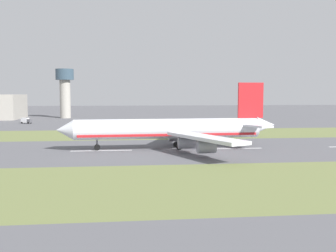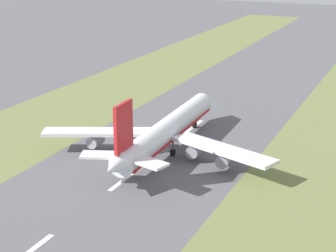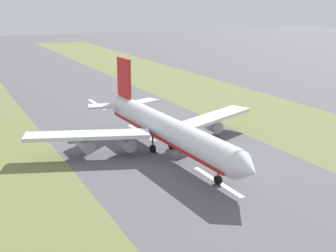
{
  "view_description": "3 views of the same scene",
  "coord_description": "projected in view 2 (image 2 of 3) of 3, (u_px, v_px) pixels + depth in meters",
  "views": [
    {
      "loc": [
        -116.36,
        13.08,
        17.13
      ],
      "look_at": [
        1.44,
        0.01,
        7.0
      ],
      "focal_mm": 42.0,
      "sensor_mm": 36.0,
      "label": 1
    },
    {
      "loc": [
        59.98,
        -129.15,
        53.48
      ],
      "look_at": [
        1.44,
        0.01,
        7.0
      ],
      "focal_mm": 60.0,
      "sensor_mm": 36.0,
      "label": 2
    },
    {
      "loc": [
        48.41,
        95.67,
        36.27
      ],
      "look_at": [
        1.44,
        0.01,
        7.0
      ],
      "focal_mm": 50.0,
      "sensor_mm": 36.0,
      "label": 3
    }
  ],
  "objects": [
    {
      "name": "airplane_main_jet",
      "position": [
        165.0,
        132.0,
        147.86
      ],
      "size": [
        64.09,
        67.16,
        20.2
      ],
      "color": "silver",
      "rests_on": "ground"
    },
    {
      "name": "centreline_dash_far",
      "position": [
        191.0,
        129.0,
        169.29
      ],
      "size": [
        1.2,
        18.0,
        0.01
      ],
      "primitive_type": "cube",
      "color": "silver",
      "rests_on": "ground"
    },
    {
      "name": "grass_median_west",
      "position": [
        28.0,
        128.0,
        169.62
      ],
      "size": [
        40.0,
        600.0,
        0.01
      ],
      "primitive_type": "cube",
      "color": "olive",
      "rests_on": "ground"
    },
    {
      "name": "grass_median_east",
      "position": [
        333.0,
        177.0,
        134.31
      ],
      "size": [
        40.0,
        600.0,
        0.01
      ],
      "primitive_type": "cube",
      "color": "olive",
      "rests_on": "ground"
    },
    {
      "name": "centreline_dash_mid",
      "position": [
        128.0,
        176.0,
        134.67
      ],
      "size": [
        1.2,
        18.0,
        0.01
      ],
      "primitive_type": "cube",
      "color": "silver",
      "rests_on": "ground"
    },
    {
      "name": "ground_plane",
      "position": [
        163.0,
        150.0,
        151.97
      ],
      "size": [
        800.0,
        800.0,
        0.0
      ],
      "primitive_type": "plane",
      "color": "#56565B"
    }
  ]
}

